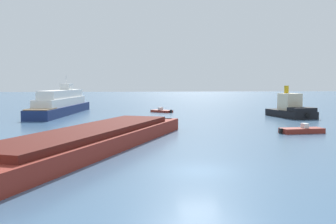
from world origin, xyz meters
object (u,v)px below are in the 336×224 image
(fishing_skiff, at_px, (162,111))
(tugboat, at_px, (291,109))
(cargo_barge, at_px, (77,142))
(small_motorboat, at_px, (302,130))
(white_riverboat, at_px, (61,104))

(fishing_skiff, relative_size, tugboat, 0.43)
(tugboat, bearing_deg, cargo_barge, -134.94)
(cargo_barge, bearing_deg, small_motorboat, 25.18)
(fishing_skiff, distance_m, small_motorboat, 32.99)
(tugboat, height_order, small_motorboat, tugboat)
(white_riverboat, xyz_separation_m, cargo_barge, (7.38, -38.41, -0.82))
(tugboat, distance_m, white_riverboat, 37.55)
(fishing_skiff, height_order, tugboat, tugboat)
(small_motorboat, relative_size, cargo_barge, 0.15)
(fishing_skiff, distance_m, cargo_barge, 42.24)
(fishing_skiff, height_order, small_motorboat, small_motorboat)
(white_riverboat, bearing_deg, tugboat, -14.44)
(white_riverboat, bearing_deg, cargo_barge, -79.13)
(tugboat, xyz_separation_m, small_motorboat, (-6.62, -18.54, -0.94))
(tugboat, relative_size, cargo_barge, 0.28)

